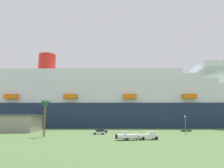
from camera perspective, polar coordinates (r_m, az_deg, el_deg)
ground_plane at (r=103.46m, az=-2.14°, el=-12.17°), size 600.00×600.00×0.00m
cruise_ship at (r=146.35m, az=-1.85°, el=-5.30°), size 299.15×58.36×55.96m
pickup_truck at (r=60.21m, az=9.59°, el=-13.18°), size 5.87×3.08×2.20m
small_boat_on_trailer at (r=58.18m, az=4.65°, el=-13.50°), size 7.56×3.19×2.15m
palm_tree at (r=72.14m, az=-17.06°, el=-5.72°), size 3.09×3.24×11.40m
street_lamp at (r=83.32m, az=18.62°, el=-9.37°), size 0.56×0.56×6.62m
parked_car_silver_sedan at (r=79.04m, az=-3.40°, el=-12.47°), size 4.44×2.46×1.58m
parked_car_green_wagon at (r=102.43m, az=18.83°, el=-11.26°), size 4.33×2.22×1.58m
parked_car_black_coupe at (r=86.54m, az=-2.82°, el=-12.19°), size 4.70×2.28×1.58m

